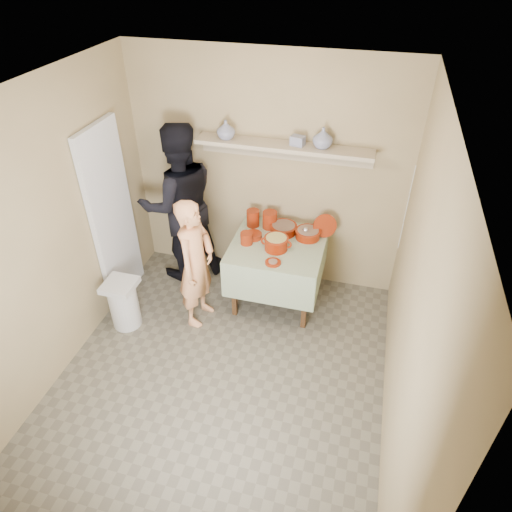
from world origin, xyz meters
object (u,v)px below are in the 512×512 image
(serving_table, at_px, (278,252))
(trash_bin, at_px, (124,303))
(person_helper, at_px, (180,204))
(cazuela_rice, at_px, (276,242))
(person_cook, at_px, (196,264))

(serving_table, distance_m, trash_bin, 1.71)
(trash_bin, bearing_deg, serving_table, 29.32)
(person_helper, relative_size, cazuela_rice, 5.71)
(person_cook, height_order, person_helper, person_helper)
(trash_bin, bearing_deg, person_helper, 75.51)
(cazuela_rice, xyz_separation_m, trash_bin, (-1.46, -0.71, -0.56))
(serving_table, bearing_deg, cazuela_rice, -88.85)
(person_cook, relative_size, person_helper, 0.76)
(person_helper, distance_m, cazuela_rice, 1.24)
(person_cook, relative_size, cazuela_rice, 4.35)
(cazuela_rice, bearing_deg, serving_table, 91.15)
(cazuela_rice, distance_m, trash_bin, 1.72)
(person_helper, bearing_deg, serving_table, 134.19)
(serving_table, bearing_deg, person_cook, -145.09)
(person_cook, relative_size, trash_bin, 2.57)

